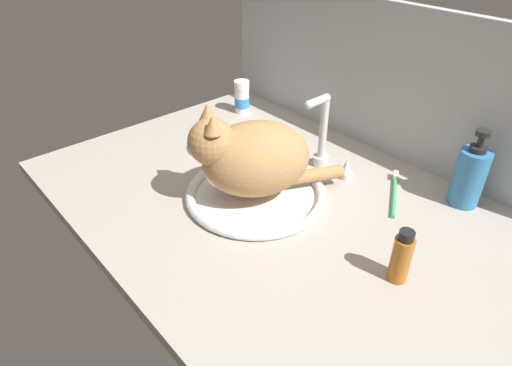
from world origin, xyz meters
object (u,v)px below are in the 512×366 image
soap_pump_bottle (470,176)px  toothbrush (394,193)px  faucet (321,140)px  amber_bottle (401,257)px  pill_bottle (242,98)px  sink_basin (256,194)px  cat (249,157)px

soap_pump_bottle → toothbrush: bearing=-142.8°
faucet → toothbrush: 22.41cm
amber_bottle → toothbrush: size_ratio=0.70×
soap_pump_bottle → pill_bottle: 72.97cm
faucet → soap_pump_bottle: bearing=20.7°
sink_basin → cat: bearing=-116.5°
sink_basin → pill_bottle: bearing=144.1°
soap_pump_bottle → pill_bottle: bearing=-175.3°
cat → pill_bottle: 49.44cm
sink_basin → faucet: (-0.00, 22.08, 6.45)cm
sink_basin → soap_pump_bottle: (33.20, 34.60, 6.27)cm
amber_bottle → pill_bottle: bearing=161.2°
cat → pill_bottle: bearing=142.2°
cat → soap_pump_bottle: 49.68cm
amber_bottle → faucet: bearing=152.1°
soap_pump_bottle → sink_basin: bearing=-133.8°
pill_bottle → toothbrush: pill_bottle is taller
sink_basin → faucet: bearing=90.0°
amber_bottle → sink_basin: bearing=-176.2°
faucet → toothbrush: faucet is taller
faucet → cat: (-0.74, -23.55, 3.80)cm
soap_pump_bottle → pill_bottle: (-72.68, -6.03, -2.36)cm
sink_basin → cat: cat is taller
soap_pump_bottle → amber_bottle: bearing=-83.1°
soap_pump_bottle → faucet: bearing=-159.3°
cat → soap_pump_bottle: bearing=46.7°
faucet → cat: size_ratio=0.58×
cat → amber_bottle: (37.82, 3.93, -5.95)cm
pill_bottle → faucet: bearing=-9.3°
faucet → pill_bottle: bearing=170.7°
toothbrush → cat: bearing=-129.1°
cat → pill_bottle: (-38.75, 30.04, -6.34)cm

